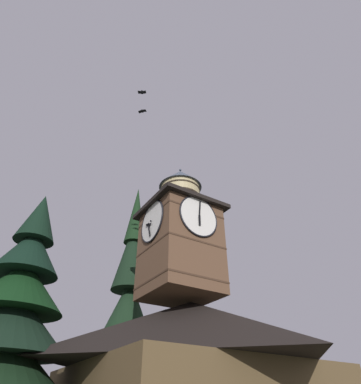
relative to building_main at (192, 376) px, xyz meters
name	(u,v)px	position (x,y,z in m)	size (l,w,h in m)	color
building_main	(192,376)	(0.00, 0.00, 0.00)	(11.77, 11.75, 7.47)	brown
clock_tower	(180,235)	(0.88, 0.27, 7.45)	(4.55, 4.55, 8.96)	brown
pine_tree_behind	(127,320)	(0.80, -6.81, 3.85)	(5.14, 5.14, 18.91)	#473323
pine_tree_aside	(11,322)	(8.64, -1.83, 1.86)	(6.66, 6.66, 12.56)	#473323
moon	(159,296)	(-13.57, -28.43, 13.29)	(1.63, 1.63, 1.63)	silver
flying_bird_high	(142,111)	(4.76, 1.79, 14.71)	(0.49, 0.52, 0.15)	black
flying_bird_low	(142,92)	(5.21, 2.52, 15.51)	(0.55, 0.47, 0.17)	black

